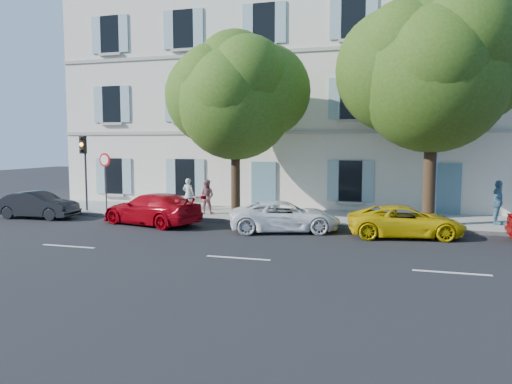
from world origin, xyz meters
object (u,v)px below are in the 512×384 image
(pedestrian_c, at_px, (498,202))
(car_white_coupe, at_px, (284,216))
(tree_right, at_px, (433,77))
(car_yellow_supercar, at_px, (406,221))
(car_dark_sedan, at_px, (38,205))
(pedestrian_b, at_px, (206,197))
(tree_left, at_px, (235,102))
(road_sign, at_px, (105,169))
(street_lamp, at_px, (437,118))
(car_red_coupe, at_px, (152,209))
(traffic_light, at_px, (84,157))
(pedestrian_a, at_px, (188,194))

(pedestrian_c, bearing_deg, car_white_coupe, 130.78)
(tree_right, bearing_deg, car_yellow_supercar, -113.04)
(car_dark_sedan, xyz_separation_m, tree_right, (17.08, 2.04, 5.40))
(car_white_coupe, xyz_separation_m, pedestrian_b, (-4.40, 2.75, 0.36))
(car_yellow_supercar, relative_size, tree_left, 0.53)
(road_sign, bearing_deg, pedestrian_c, 3.75)
(street_lamp, relative_size, pedestrian_b, 4.71)
(tree_left, relative_size, street_lamp, 1.05)
(car_yellow_supercar, distance_m, pedestrian_b, 9.32)
(tree_right, bearing_deg, road_sign, -179.63)
(car_white_coupe, height_order, pedestrian_c, pedestrian_c)
(car_dark_sedan, bearing_deg, tree_right, -86.11)
(tree_right, height_order, pedestrian_b, tree_right)
(car_white_coupe, relative_size, tree_right, 0.47)
(car_red_coupe, distance_m, car_white_coupe, 5.76)
(car_dark_sedan, distance_m, car_red_coupe, 5.92)
(pedestrian_b, bearing_deg, street_lamp, 173.74)
(tree_right, relative_size, street_lamp, 1.21)
(car_yellow_supercar, height_order, pedestrian_c, pedestrian_c)
(street_lamp, xyz_separation_m, pedestrian_c, (2.49, 1.16, -3.39))
(traffic_light, xyz_separation_m, pedestrian_a, (4.77, 1.57, -1.84))
(street_lamp, bearing_deg, pedestrian_b, 175.97)
(tree_right, relative_size, pedestrian_b, 5.69)
(car_yellow_supercar, distance_m, street_lamp, 4.44)
(road_sign, bearing_deg, tree_right, 0.37)
(tree_right, height_order, pedestrian_c, tree_right)
(street_lamp, relative_size, pedestrian_a, 4.78)
(pedestrian_b, bearing_deg, tree_left, 155.22)
(car_dark_sedan, bearing_deg, pedestrian_c, -84.05)
(car_yellow_supercar, relative_size, pedestrian_b, 2.60)
(tree_left, height_order, pedestrian_a, tree_left)
(tree_right, relative_size, pedestrian_a, 5.78)
(tree_left, height_order, pedestrian_b, tree_left)
(traffic_light, relative_size, pedestrian_b, 2.26)
(pedestrian_a, bearing_deg, pedestrian_b, 146.55)
(tree_left, distance_m, traffic_light, 8.14)
(pedestrian_b, relative_size, pedestrian_c, 0.89)
(car_red_coupe, bearing_deg, tree_right, 117.01)
(car_white_coupe, bearing_deg, street_lamp, -88.20)
(tree_left, height_order, tree_right, tree_right)
(tree_left, xyz_separation_m, pedestrian_c, (10.81, 1.16, -4.19))
(traffic_light, height_order, pedestrian_a, traffic_light)
(car_white_coupe, height_order, tree_left, tree_left)
(traffic_light, xyz_separation_m, road_sign, (1.14, 0.03, -0.60))
(car_red_coupe, height_order, pedestrian_a, pedestrian_a)
(car_red_coupe, height_order, pedestrian_b, pedestrian_b)
(car_white_coupe, xyz_separation_m, pedestrian_a, (-5.71, 3.60, 0.34))
(street_lamp, bearing_deg, pedestrian_a, 172.19)
(car_red_coupe, relative_size, pedestrian_b, 2.88)
(tree_right, xyz_separation_m, street_lamp, (0.21, -0.11, -1.58))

